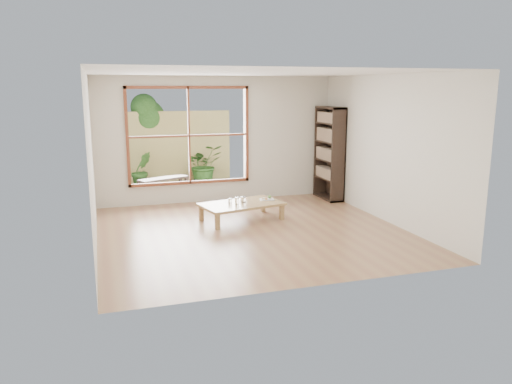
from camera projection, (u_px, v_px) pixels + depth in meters
The scene contains 15 objects.
ground at pixel (252, 231), 8.40m from camera, with size 5.00×5.00×0.00m, color #9D764E.
low_table at pixel (242, 205), 9.04m from camera, with size 1.59×1.11×0.32m.
floor_cushion at pixel (226, 205), 10.03m from camera, with size 0.62×0.62×0.09m, color beige.
bookshelf at pixel (329, 153), 10.66m from camera, with size 0.32×0.89×1.97m, color #2F211A.
glass_tall at pixel (237, 201), 8.92m from camera, with size 0.07×0.07×0.13m, color silver.
glass_mid at pixel (244, 200), 9.05m from camera, with size 0.08×0.08×0.11m, color silver.
glass_short at pixel (242, 199), 9.18m from camera, with size 0.07×0.07×0.09m, color silver.
glass_small at pixel (230, 201), 9.03m from camera, with size 0.07×0.07×0.09m, color silver.
food_tray at pixel (267, 199), 9.30m from camera, with size 0.28×0.22×0.08m.
deck at pixel (182, 192), 11.55m from camera, with size 2.80×2.00×0.05m, color #3A322A.
garden_bench at pixel (163, 180), 11.18m from camera, with size 1.17×0.76×0.36m.
bamboo_fence at pixel (174, 148), 12.29m from camera, with size 2.80×0.06×1.80m, color tan.
shrub_right at pixel (204, 164), 12.28m from camera, with size 0.87×0.75×0.97m, color #336525.
shrub_left at pixel (142, 170), 11.65m from camera, with size 0.48×0.39×0.88m, color #336525.
garden_tree at pixel (144, 118), 12.22m from camera, with size 1.04×0.85×2.22m.
Camera 1 is at (-2.38, -7.73, 2.39)m, focal length 35.00 mm.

